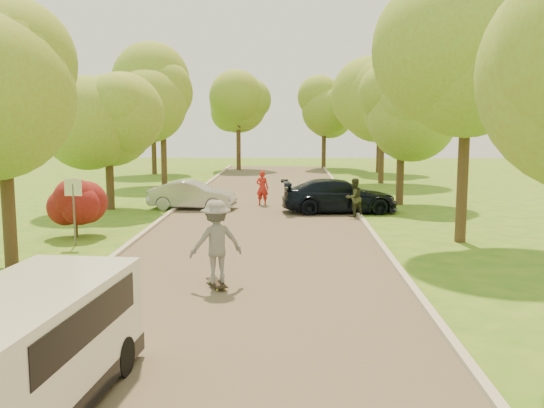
# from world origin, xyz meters

# --- Properties ---
(ground) EXTENTS (100.00, 100.00, 0.00)m
(ground) POSITION_xyz_m (0.00, 0.00, 0.00)
(ground) COLOR #356F1A
(ground) RESTS_ON ground
(road) EXTENTS (8.00, 60.00, 0.01)m
(road) POSITION_xyz_m (0.00, 8.00, 0.01)
(road) COLOR #4C4438
(road) RESTS_ON ground
(curb_left) EXTENTS (0.18, 60.00, 0.12)m
(curb_left) POSITION_xyz_m (-4.05, 8.00, 0.06)
(curb_left) COLOR #B2AD9E
(curb_left) RESTS_ON ground
(curb_right) EXTENTS (0.18, 60.00, 0.12)m
(curb_right) POSITION_xyz_m (4.05, 8.00, 0.06)
(curb_right) COLOR #B2AD9E
(curb_right) RESTS_ON ground
(street_sign) EXTENTS (0.55, 0.06, 2.17)m
(street_sign) POSITION_xyz_m (-5.80, 4.00, 1.56)
(street_sign) COLOR #59595E
(street_sign) RESTS_ON ground
(red_shrub) EXTENTS (1.70, 1.70, 1.95)m
(red_shrub) POSITION_xyz_m (-6.30, 5.50, 1.10)
(red_shrub) COLOR #382619
(red_shrub) RESTS_ON ground
(tree_l_mida) EXTENTS (4.71, 4.60, 7.39)m
(tree_l_mida) POSITION_xyz_m (-6.30, 1.00, 5.17)
(tree_l_mida) COLOR #382619
(tree_l_mida) RESTS_ON ground
(tree_l_midb) EXTENTS (4.30, 4.20, 6.62)m
(tree_l_midb) POSITION_xyz_m (-6.81, 12.00, 4.59)
(tree_l_midb) COLOR #382619
(tree_l_midb) RESTS_ON ground
(tree_l_far) EXTENTS (4.92, 4.80, 7.79)m
(tree_l_far) POSITION_xyz_m (-6.39, 22.00, 5.47)
(tree_l_far) COLOR #382619
(tree_l_far) RESTS_ON ground
(tree_r_mida) EXTENTS (5.13, 5.00, 7.95)m
(tree_r_mida) POSITION_xyz_m (7.02, 5.00, 5.54)
(tree_r_mida) COLOR #382619
(tree_r_mida) RESTS_ON ground
(tree_r_midb) EXTENTS (4.51, 4.40, 7.01)m
(tree_r_midb) POSITION_xyz_m (6.60, 14.00, 4.88)
(tree_r_midb) COLOR #382619
(tree_r_midb) RESTS_ON ground
(tree_r_far) EXTENTS (5.33, 5.20, 8.34)m
(tree_r_far) POSITION_xyz_m (7.23, 24.00, 5.83)
(tree_r_far) COLOR #382619
(tree_r_far) RESTS_ON ground
(tree_bg_a) EXTENTS (5.12, 5.00, 7.72)m
(tree_bg_a) POSITION_xyz_m (-8.78, 30.00, 5.31)
(tree_bg_a) COLOR #382619
(tree_bg_a) RESTS_ON ground
(tree_bg_b) EXTENTS (5.12, 5.00, 7.95)m
(tree_bg_b) POSITION_xyz_m (8.22, 32.00, 5.54)
(tree_bg_b) COLOR #382619
(tree_bg_b) RESTS_ON ground
(tree_bg_c) EXTENTS (4.92, 4.80, 7.33)m
(tree_bg_c) POSITION_xyz_m (-2.79, 34.00, 5.02)
(tree_bg_c) COLOR #382619
(tree_bg_c) RESTS_ON ground
(tree_bg_d) EXTENTS (5.12, 5.00, 7.72)m
(tree_bg_d) POSITION_xyz_m (4.22, 36.00, 5.31)
(tree_bg_d) COLOR #382619
(tree_bg_d) RESTS_ON ground
(minivan) EXTENTS (2.25, 4.84, 1.75)m
(minivan) POSITION_xyz_m (-2.50, -7.34, 0.92)
(minivan) COLOR silver
(minivan) RESTS_ON ground
(silver_sedan) EXTENTS (4.05, 1.82, 1.29)m
(silver_sedan) POSITION_xyz_m (-3.30, 12.16, 0.64)
(silver_sedan) COLOR #A2A3A7
(silver_sedan) RESTS_ON ground
(dark_sedan) EXTENTS (5.22, 2.51, 1.46)m
(dark_sedan) POSITION_xyz_m (3.30, 11.37, 0.73)
(dark_sedan) COLOR black
(dark_sedan) RESTS_ON ground
(longboard) EXTENTS (0.66, 1.06, 0.12)m
(longboard) POSITION_xyz_m (-0.66, -0.77, 0.11)
(longboard) COLOR black
(longboard) RESTS_ON ground
(skateboarder) EXTENTS (1.48, 1.18, 2.01)m
(skateboarder) POSITION_xyz_m (-0.66, -0.77, 1.13)
(skateboarder) COLOR slate
(skateboarder) RESTS_ON longboard
(person_striped) EXTENTS (0.68, 0.54, 1.65)m
(person_striped) POSITION_xyz_m (-0.18, 13.55, 0.83)
(person_striped) COLOR red
(person_striped) RESTS_ON ground
(person_olive) EXTENTS (1.00, 0.94, 1.64)m
(person_olive) POSITION_xyz_m (3.80, 10.05, 0.82)
(person_olive) COLOR #2B301C
(person_olive) RESTS_ON ground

